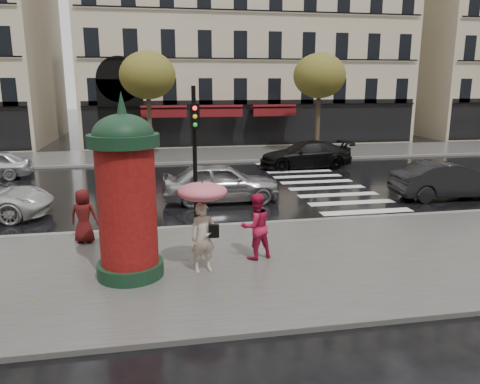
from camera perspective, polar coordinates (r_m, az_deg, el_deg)
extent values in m
plane|color=black|center=(12.89, -1.66, -8.45)|extent=(160.00, 160.00, 0.00)
cube|color=#474744|center=(12.41, -1.30, -9.03)|extent=(90.00, 7.00, 0.12)
cube|color=#474744|center=(31.25, -7.10, 4.44)|extent=(90.00, 6.00, 0.12)
cube|color=slate|center=(15.67, -3.38, -4.22)|extent=(90.00, 0.25, 0.14)
cube|color=slate|center=(28.29, -6.72, 3.56)|extent=(90.00, 0.25, 0.14)
cube|color=silver|center=(23.31, 9.30, 1.26)|extent=(3.60, 11.75, 0.01)
cube|color=#B7A88C|center=(42.89, 0.04, 20.20)|extent=(26.00, 14.00, 20.00)
cylinder|color=#38281C|center=(29.92, -10.99, 8.82)|extent=(0.28, 0.28, 5.20)
ellipsoid|color=#48571B|center=(29.84, -11.21, 13.80)|extent=(3.40, 3.40, 2.89)
cylinder|color=#38281C|center=(31.82, 9.49, 9.12)|extent=(0.28, 0.28, 5.20)
ellipsoid|color=#48571B|center=(31.75, 9.67, 13.80)|extent=(3.40, 3.40, 2.89)
imported|color=beige|center=(11.71, -4.51, -5.55)|extent=(0.73, 0.57, 1.76)
cylinder|color=black|center=(11.53, -4.56, -2.79)|extent=(0.02, 0.02, 1.11)
ellipsoid|color=#CD2678|center=(11.39, -4.61, 0.04)|extent=(1.22, 1.22, 0.43)
cone|color=black|center=(11.34, -4.64, 1.25)|extent=(0.04, 0.04, 0.09)
cube|color=black|center=(11.62, -3.22, -4.77)|extent=(0.26, 0.12, 0.33)
imported|color=#BA1640|center=(12.51, 1.94, -4.19)|extent=(1.03, 0.89, 1.79)
imported|color=#4A0F0E|center=(14.52, -18.53, -2.79)|extent=(0.88, 0.67, 1.62)
cylinder|color=#13311D|center=(11.96, -13.18, -9.07)|extent=(1.61, 1.61, 0.34)
cylinder|color=maroon|center=(11.45, -13.60, -1.59)|extent=(1.38, 1.38, 2.87)
cylinder|color=#13311D|center=(11.17, -14.02, 6.13)|extent=(1.65, 1.65, 0.29)
ellipsoid|color=#13311D|center=(11.16, -14.06, 6.71)|extent=(1.43, 1.43, 1.00)
cone|color=#13311D|center=(11.10, -14.27, 10.54)|extent=(0.23, 0.23, 0.52)
cylinder|color=black|center=(14.88, -5.52, 4.00)|extent=(0.14, 0.14, 4.54)
cube|color=black|center=(14.48, -5.55, 9.18)|extent=(0.28, 0.20, 0.79)
imported|color=#9D9EA2|center=(19.01, -2.31, 1.21)|extent=(4.79, 1.99, 1.62)
imported|color=black|center=(21.44, 24.12, 1.33)|extent=(4.76, 1.84, 1.55)
imported|color=black|center=(27.00, 7.97, 4.55)|extent=(5.28, 2.23, 1.52)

